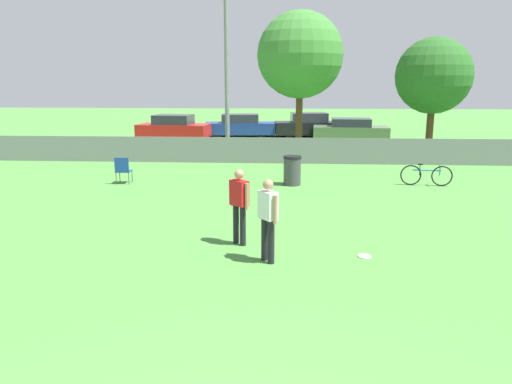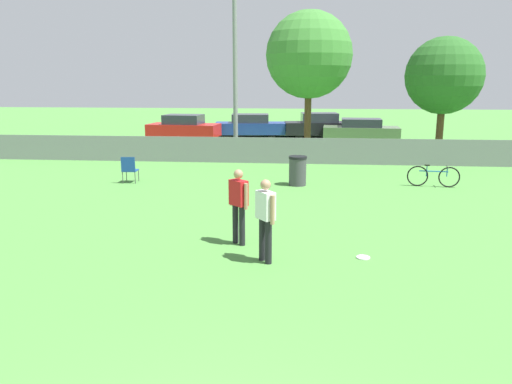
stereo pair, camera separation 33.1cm
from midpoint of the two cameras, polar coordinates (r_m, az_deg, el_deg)
fence_backline at (r=21.18m, az=3.91°, el=4.74°), size 27.86×0.07×1.21m
light_pole at (r=22.98m, az=-2.00°, el=17.06°), size 0.90×0.36×8.91m
tree_near_pole at (r=24.04m, az=6.49°, el=15.29°), size 4.01×4.01×6.62m
tree_far_right at (r=24.13m, az=21.07°, el=12.27°), size 3.39×3.39×5.35m
player_receiver_white at (r=9.53m, az=2.08°, el=-2.65°), size 0.42×0.46×1.64m
player_thrower_red at (r=10.58m, az=-1.11°, el=-1.10°), size 0.44×0.43×1.64m
frisbee_disc at (r=10.27m, az=13.07°, el=-7.30°), size 0.27×0.27×0.03m
folding_chair_sideline at (r=17.60m, az=-13.75°, el=2.65°), size 0.50×0.50×0.92m
bicycle_sideline at (r=17.58m, az=20.12°, el=1.71°), size 1.68×0.44×0.74m
trash_bin at (r=16.80m, az=5.34°, el=2.44°), size 0.61×0.61×0.99m
parked_car_red at (r=30.20m, az=-7.94°, el=7.30°), size 4.31×2.24×1.47m
parked_car_blue at (r=31.37m, az=-0.36°, el=7.57°), size 4.46×2.09×1.41m
parked_car_dark at (r=31.48m, az=7.53°, el=7.53°), size 4.36×2.12×1.49m
parked_car_olive at (r=29.78m, az=12.22°, el=6.95°), size 4.41×2.07×1.29m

